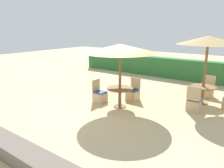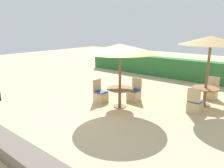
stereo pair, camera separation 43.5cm
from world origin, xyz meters
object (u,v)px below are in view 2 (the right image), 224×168
Objects in this scene: parasol_center at (120,49)px; patio_chair_center_west at (100,96)px; patio_chair_center_north at (134,94)px; patio_chair_back_right_north at (211,93)px; round_table_back_right at (205,92)px; round_table_center at (120,92)px; patio_chair_back_right_south at (195,105)px; parasol_back_right at (211,41)px.

patio_chair_center_west is (-0.97, -0.03, -1.97)m from parasol_center.
parasol_center is 2.22m from patio_chair_center_north.
patio_chair_center_west is 1.00× the size of patio_chair_back_right_north.
parasol_center is at bearing -137.12° from round_table_back_right.
round_table_back_right is 1.05m from patio_chair_back_right_north.
patio_chair_center_north is 1.00× the size of patio_chair_center_west.
patio_chair_back_right_north reaches higher than round_table_center.
patio_chair_back_right_south is (2.43, 1.26, -0.32)m from round_table_center.
parasol_back_right reaches higher than parasol_center.
patio_chair_center_north is at bearing -153.16° from round_table_back_right.
round_table_back_right is (-0.00, -0.00, -1.95)m from parasol_back_right.
parasol_center is 3.36m from parasol_back_right.
patio_chair_back_right_south reaches higher than round_table_back_right.
patio_chair_back_right_south is at bearing 27.46° from parasol_center.
parasol_back_right is (3.43, 2.31, 2.24)m from patio_chair_center_west.
parasol_center is 3.75m from round_table_back_right.
parasol_center reaches higher than patio_chair_back_right_north.
parasol_center is 1.66m from round_table_center.
patio_chair_center_north reaches higher than round_table_center.
parasol_center is at bearing -152.54° from patio_chair_back_right_south.
patio_chair_center_north is at bearing -153.16° from parasol_back_right.
patio_chair_center_west and patio_chair_back_right_north have the same top height.
patio_chair_center_west reaches higher than round_table_back_right.
parasol_center is 2.91× the size of patio_chair_center_north.
patio_chair_center_north is (-0.03, 1.03, -1.97)m from parasol_center.
patio_chair_center_west is 1.00× the size of patio_chair_back_right_south.
parasol_back_right is at bearing 88.32° from patio_chair_back_right_south.
patio_chair_center_west is at bearing -178.21° from round_table_center.
round_table_back_right is (2.48, 1.26, 0.29)m from patio_chair_center_north.
patio_chair_center_west is at bearing 44.36° from patio_chair_back_right_north.
patio_chair_center_north and patio_chair_back_right_north have the same top height.
round_table_center is 1.07× the size of patio_chair_back_right_south.
patio_chair_back_right_north is (2.42, 3.29, -0.32)m from round_table_center.
patio_chair_center_west is at bearing 48.05° from patio_chair_center_north.
round_table_center is at bearing 180.00° from parasol_center.
parasol_center is 1.01× the size of parasol_back_right.
patio_chair_back_right_south is (3.40, 1.29, 0.00)m from patio_chair_center_west.
parasol_back_right is at bearing 45.00° from round_table_back_right.
patio_chair_back_right_south is at bearing 90.08° from patio_chair_back_right_north.
round_table_center is at bearing -137.12° from round_table_back_right.
patio_chair_center_west is (-0.97, -0.03, -0.32)m from round_table_center.
patio_chair_center_west is at bearing -146.03° from parasol_back_right.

